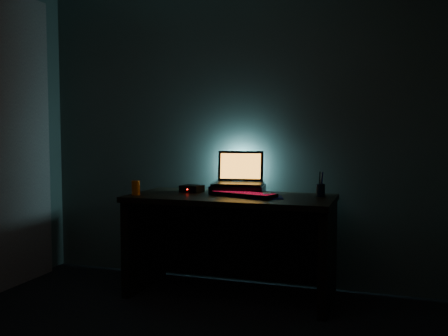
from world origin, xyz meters
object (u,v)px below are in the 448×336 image
object	(u,v)px
laptop	(239,177)
pen_cup	(320,190)
juice_glass	(136,188)
router	(192,189)
mouse	(267,195)
keyboard	(243,194)

from	to	relation	value
laptop	pen_cup	size ratio (longest dim) A/B	4.53
pen_cup	juice_glass	distance (m)	1.36
pen_cup	router	world-z (taller)	pen_cup
juice_glass	router	size ratio (longest dim) A/B	0.59
mouse	juice_glass	distance (m)	0.97
keyboard	laptop	bearing A→B (deg)	131.58
pen_cup	router	size ratio (longest dim) A/B	0.50
laptop	keyboard	distance (m)	0.29
pen_cup	juice_glass	xyz separation A→B (m)	(-1.32, -0.33, 0.01)
keyboard	mouse	size ratio (longest dim) A/B	5.39
pen_cup	keyboard	bearing A→B (deg)	-163.09
laptop	keyboard	size ratio (longest dim) A/B	0.79
laptop	router	distance (m)	0.38
laptop	mouse	world-z (taller)	laptop
keyboard	mouse	bearing A→B (deg)	13.65
mouse	pen_cup	size ratio (longest dim) A/B	1.06
keyboard	pen_cup	world-z (taller)	pen_cup
keyboard	pen_cup	size ratio (longest dim) A/B	5.72
router	pen_cup	bearing A→B (deg)	12.85
router	juice_glass	bearing A→B (deg)	-125.89
pen_cup	mouse	bearing A→B (deg)	-153.43
juice_glass	pen_cup	bearing A→B (deg)	14.17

